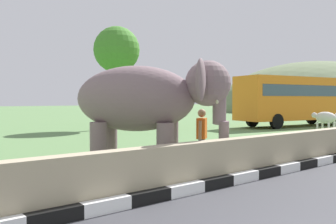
{
  "coord_description": "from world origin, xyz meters",
  "views": [
    {
      "loc": [
        -3.84,
        -1.31,
        1.92
      ],
      "look_at": [
        2.09,
        5.96,
        1.6
      ],
      "focal_mm": 39.0,
      "sensor_mm": 36.0,
      "label": 1
    }
  ],
  "objects_px": {
    "elephant": "(149,100)",
    "person_handler": "(202,135)",
    "bus_orange": "(296,97)",
    "cow_near": "(325,118)"
  },
  "relations": [
    {
      "from": "person_handler",
      "to": "bus_orange",
      "type": "xyz_separation_m",
      "value": [
        16.55,
        7.2,
        1.16
      ]
    },
    {
      "from": "elephant",
      "to": "cow_near",
      "type": "relative_size",
      "value": 2.02
    },
    {
      "from": "elephant",
      "to": "bus_orange",
      "type": "xyz_separation_m",
      "value": [
        18.17,
        6.92,
        0.18
      ]
    },
    {
      "from": "person_handler",
      "to": "cow_near",
      "type": "distance_m",
      "value": 13.32
    },
    {
      "from": "elephant",
      "to": "bus_orange",
      "type": "height_order",
      "value": "bus_orange"
    },
    {
      "from": "elephant",
      "to": "person_handler",
      "type": "xyz_separation_m",
      "value": [
        1.62,
        -0.28,
        -0.97
      ]
    },
    {
      "from": "elephant",
      "to": "bus_orange",
      "type": "relative_size",
      "value": 0.39
    },
    {
      "from": "elephant",
      "to": "cow_near",
      "type": "distance_m",
      "value": 14.89
    },
    {
      "from": "person_handler",
      "to": "cow_near",
      "type": "bearing_deg",
      "value": 13.63
    },
    {
      "from": "bus_orange",
      "to": "cow_near",
      "type": "xyz_separation_m",
      "value": [
        -3.6,
        -4.06,
        -1.21
      ]
    }
  ]
}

